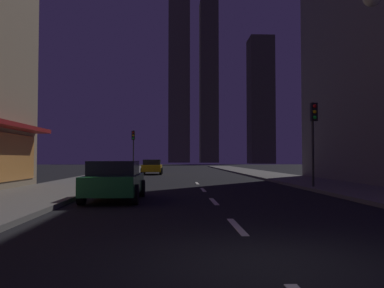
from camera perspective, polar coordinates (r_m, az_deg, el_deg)
name	(u,v)px	position (r m, az deg, el deg)	size (l,w,h in m)	color
ground_plane	(189,175)	(37.73, -0.41, -4.55)	(78.00, 136.00, 0.10)	black
sidewalk_right	(262,174)	(38.62, 10.06, -4.28)	(4.00, 76.00, 0.15)	#605E59
sidewalk_left	(116,174)	(38.11, -11.01, -4.30)	(4.00, 76.00, 0.15)	#605E59
lane_marking_center	(214,201)	(14.22, 3.18, -8.30)	(0.16, 23.00, 0.01)	silver
skyscraper_distant_tall	(179,75)	(161.20, -1.88, 9.94)	(8.51, 7.42, 70.59)	#524E3D
skyscraper_distant_mid	(209,82)	(157.77, 2.45, 8.98)	(7.11, 7.45, 63.99)	#423E31
skyscraper_distant_short	(261,101)	(127.29, 9.91, 6.20)	(7.47, 8.39, 39.91)	#3E3B2E
car_parked_near	(115,180)	(14.74, -11.15, -5.18)	(1.98, 4.24, 1.45)	#1E722D
car_parked_far	(152,167)	(38.68, -5.80, -3.31)	(1.98, 4.24, 1.45)	gold
fire_hydrant_far_left	(115,173)	(30.45, -11.06, -4.14)	(0.42, 0.30, 0.65)	gold
traffic_light_near_right	(314,125)	(20.47, 17.20, 2.60)	(0.32, 0.48, 4.20)	#2D2D2D
traffic_light_far_left	(133,142)	(39.44, -8.50, 0.29)	(0.32, 0.48, 4.20)	#2D2D2D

